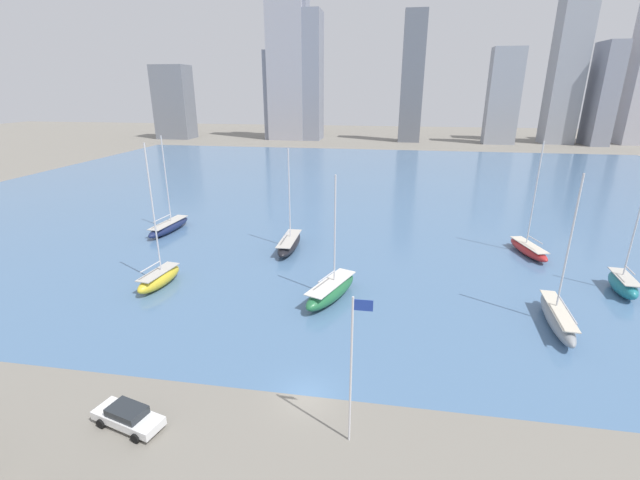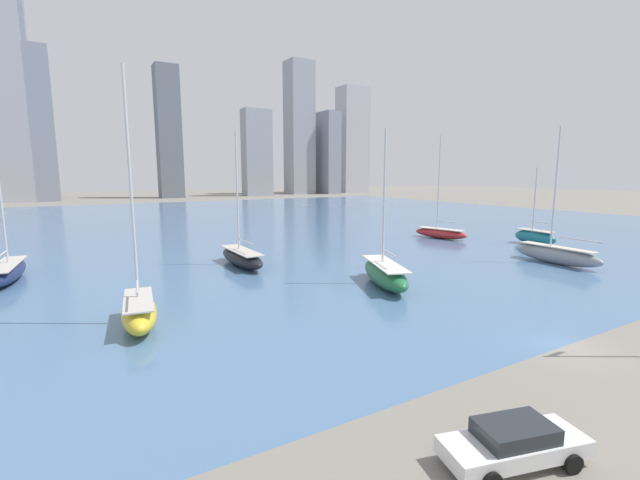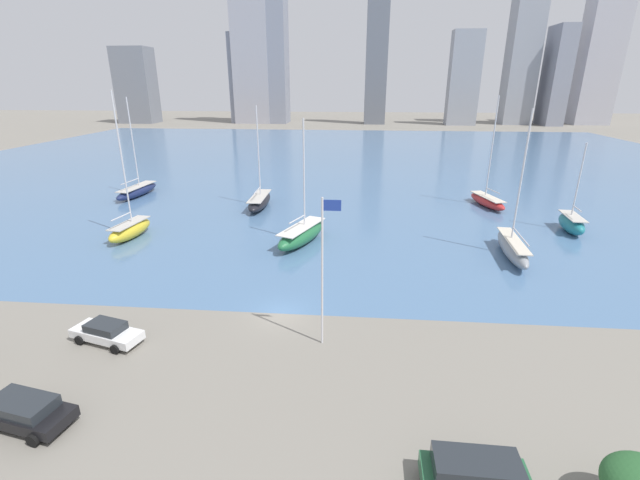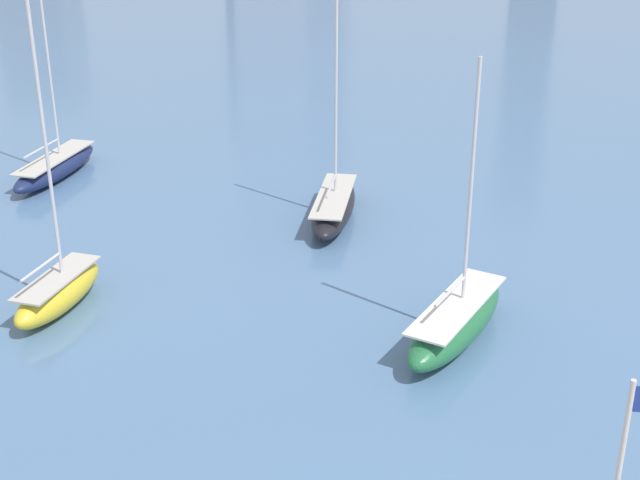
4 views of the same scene
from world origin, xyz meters
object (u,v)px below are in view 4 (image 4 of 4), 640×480
at_px(sailboat_yellow, 58,290).
at_px(sailboat_navy, 55,166).
at_px(sailboat_black, 334,206).
at_px(sailboat_green, 456,321).

relative_size(sailboat_yellow, sailboat_navy, 1.09).
distance_m(sailboat_yellow, sailboat_black, 18.76).
height_order(sailboat_green, sailboat_black, sailboat_black).
xyz_separation_m(sailboat_yellow, sailboat_green, (20.19, -0.06, 0.01)).
height_order(sailboat_yellow, sailboat_navy, sailboat_yellow).
height_order(sailboat_yellow, sailboat_black, sailboat_yellow).
distance_m(sailboat_yellow, sailboat_navy, 20.98).
height_order(sailboat_green, sailboat_navy, sailboat_navy).
bearing_deg(sailboat_black, sailboat_green, -61.44).
bearing_deg(sailboat_navy, sailboat_black, -7.27).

